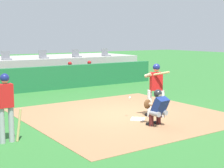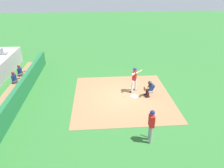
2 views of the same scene
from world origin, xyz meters
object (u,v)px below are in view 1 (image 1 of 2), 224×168
Objects in this scene: home_plate at (138,119)px; dugout_player_3 at (90,72)px; on_deck_batter at (6,103)px; stadium_seat_5 at (106,54)px; batter_at_plate at (156,87)px; dugout_player_2 at (71,73)px; stadium_seat_3 at (43,56)px; stadium_seat_4 at (76,55)px; catcher_crouched at (157,106)px; stadium_seat_2 at (6,57)px.

dugout_player_3 reaches higher than home_plate.
stadium_seat_5 is (9.68, 10.18, 0.51)m from on_deck_batter.
dugout_player_2 is at bearing 82.25° from batter_at_plate.
stadium_seat_3 is 2.17m from stadium_seat_4.
stadium_seat_4 is 1.00× the size of stadium_seat_5.
stadium_seat_3 is (1.11, 11.14, 0.93)m from catcher_crouched.
catcher_crouched is at bearing -95.69° from stadium_seat_3.
stadium_seat_5 is (5.44, 11.14, 0.93)m from catcher_crouched.
dugout_player_2 is 2.71× the size of stadium_seat_4.
catcher_crouched is 12.43m from stadium_seat_5.
batter_at_plate is 1.08× the size of catcher_crouched.
home_plate is 0.92× the size of stadium_seat_4.
dugout_player_3 is 2.71× the size of stadium_seat_2.
batter_at_plate reaches higher than home_plate.
home_plate is at bearing -102.53° from dugout_player_2.
stadium_seat_2 reaches higher than dugout_player_2.
stadium_seat_5 is (2.17, 0.00, 0.00)m from stadium_seat_4.
stadium_seat_5 is (3.61, 2.03, 0.86)m from dugout_player_2.
stadium_seat_2 and stadium_seat_5 have the same top height.
batter_at_plate is at bearing -97.75° from dugout_player_2.
dugout_player_3 is (3.04, 8.14, 0.65)m from home_plate.
catcher_crouched is 1.29× the size of dugout_player_3.
stadium_seat_2 is (-2.89, 2.03, 0.86)m from dugout_player_2.
home_plate is at bearing -110.50° from dugout_player_3.
stadium_seat_2 and stadium_seat_4 have the same top height.
stadium_seat_5 is at bearing 0.00° from stadium_seat_3.
home_plate is 0.34× the size of dugout_player_2.
catcher_crouched is 11.23m from stadium_seat_3.
batter_at_plate is at bearing -114.76° from stadium_seat_5.
dugout_player_3 is at bearing 0.00° from dugout_player_2.
stadium_seat_3 reaches higher than dugout_player_3.
dugout_player_3 is at bearing 69.50° from home_plate.
dugout_player_3 is 4.68m from stadium_seat_2.
stadium_seat_4 reaches higher than dugout_player_2.
batter_at_plate is 3.76× the size of stadium_seat_3.
stadium_seat_3 reaches higher than catcher_crouched.
stadium_seat_2 is at bearing 180.00° from stadium_seat_4.
stadium_seat_3 reaches higher than home_plate.
stadium_seat_3 reaches higher than dugout_player_2.
catcher_crouched is at bearing -12.74° from on_deck_batter.
stadium_seat_5 is (6.50, 0.00, 0.00)m from stadium_seat_2.
stadium_seat_4 is (1.44, 2.03, 0.86)m from dugout_player_2.
home_plate is 0.26× the size of catcher_crouched.
catcher_crouched is at bearing -84.58° from stadium_seat_2.
stadium_seat_4 reaches higher than catcher_crouched.
home_plate is 10.35m from stadium_seat_3.
catcher_crouched is at bearing -116.05° from stadium_seat_5.
on_deck_batter is at bearing 179.22° from batter_at_plate.
stadium_seat_2 is at bearing 153.76° from dugout_player_3.
dugout_player_3 is 3.24m from stadium_seat_5.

